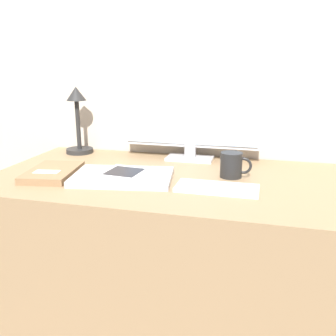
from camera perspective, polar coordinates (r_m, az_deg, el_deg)
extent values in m
cube|color=beige|center=(1.70, 3.11, 17.79)|extent=(3.60, 0.05, 2.40)
cube|color=#997A56|center=(1.54, -0.33, -14.45)|extent=(1.30, 0.70, 0.73)
cube|color=silver|center=(1.63, 3.35, 1.49)|extent=(0.20, 0.11, 0.01)
cylinder|color=silver|center=(1.62, 3.37, 2.69)|extent=(0.05, 0.05, 0.06)
cube|color=silver|center=(1.59, 3.53, 9.75)|extent=(0.60, 0.01, 0.37)
cube|color=#ADC6E5|center=(1.59, 3.47, 9.72)|extent=(0.57, 0.01, 0.34)
cube|color=silver|center=(1.25, 7.48, -3.06)|extent=(0.27, 0.12, 0.01)
cube|color=#B7B7BC|center=(1.24, 7.47, -2.79)|extent=(0.25, 0.10, 0.00)
cube|color=#BCBCC1|center=(1.35, -6.90, -1.59)|extent=(0.38, 0.28, 0.01)
cube|color=silver|center=(1.35, -6.91, -1.13)|extent=(0.38, 0.28, 0.01)
cube|color=white|center=(1.34, -6.68, -0.73)|extent=(0.16, 0.18, 0.01)
cube|color=black|center=(1.34, -6.69, -0.52)|extent=(0.13, 0.13, 0.00)
cylinder|color=#282828|center=(1.80, -13.30, 2.60)|extent=(0.12, 0.12, 0.02)
cylinder|color=#282828|center=(1.78, -13.54, 6.40)|extent=(0.02, 0.02, 0.22)
cone|color=#282828|center=(1.76, -13.84, 10.95)|extent=(0.09, 0.09, 0.06)
cube|color=#93704C|center=(1.46, -17.16, -0.63)|extent=(0.20, 0.27, 0.03)
cube|color=silver|center=(1.42, -17.99, -0.54)|extent=(0.10, 0.06, 0.00)
cylinder|color=black|center=(1.39, 9.60, 0.47)|extent=(0.08, 0.08, 0.09)
torus|color=black|center=(1.38, 11.42, 0.35)|extent=(0.06, 0.01, 0.06)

